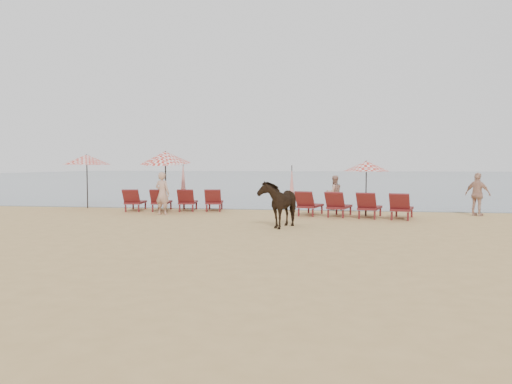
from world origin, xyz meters
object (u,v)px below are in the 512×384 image
at_px(umbrella_open_left_a, 87,160).
at_px(umbrella_closed_left, 183,178).
at_px(umbrella_open_left_b, 165,157).
at_px(beachgoer_right_b, 478,194).
at_px(umbrella_closed_right, 292,183).
at_px(umbrella_open_right, 366,166).
at_px(beachgoer_right_a, 334,193).
at_px(cow, 279,204).
at_px(lounger_cluster_left, 174,201).
at_px(beachgoer_left, 162,193).
at_px(lounger_cluster_right, 353,205).

xyz_separation_m(umbrella_open_left_a, umbrella_closed_left, (4.51, 0.89, -0.90)).
xyz_separation_m(umbrella_open_left_b, beachgoer_right_b, (13.07, 0.49, -1.52)).
height_order(umbrella_open_left_b, umbrella_closed_right, umbrella_open_left_b).
relative_size(umbrella_open_right, umbrella_closed_right, 1.09).
distance_m(beachgoer_right_a, beachgoer_right_b, 5.98).
distance_m(umbrella_open_left_a, umbrella_closed_right, 9.98).
bearing_deg(umbrella_open_left_a, cow, -24.98).
height_order(lounger_cluster_left, umbrella_open_right, umbrella_open_right).
xyz_separation_m(umbrella_closed_left, beachgoer_right_b, (12.99, -1.83, -0.54)).
height_order(umbrella_open_left_a, umbrella_closed_left, umbrella_open_left_a).
relative_size(umbrella_closed_right, cow, 1.11).
xyz_separation_m(umbrella_open_left_b, umbrella_closed_left, (0.08, 2.32, -0.98)).
relative_size(lounger_cluster_left, umbrella_closed_left, 1.95).
distance_m(umbrella_closed_left, umbrella_closed_right, 5.62).
bearing_deg(umbrella_closed_left, beachgoer_left, -87.38).
bearing_deg(umbrella_closed_right, umbrella_open_left_b, -172.33).
bearing_deg(umbrella_open_left_a, umbrella_closed_right, 1.36).
height_order(umbrella_open_right, beachgoer_left, umbrella_open_right).
relative_size(umbrella_closed_right, beachgoer_left, 1.16).
distance_m(lounger_cluster_left, beachgoer_left, 1.69).
bearing_deg(umbrella_closed_right, beachgoer_right_b, -1.82).
relative_size(umbrella_closed_left, beachgoer_left, 1.30).
height_order(umbrella_open_left_b, beachgoer_right_a, umbrella_open_left_b).
xyz_separation_m(umbrella_closed_right, beachgoer_right_b, (7.60, -0.24, -0.39)).
xyz_separation_m(lounger_cluster_right, beachgoer_right_b, (5.02, 1.43, 0.40)).
relative_size(umbrella_open_right, beachgoer_left, 1.26).
height_order(umbrella_closed_right, beachgoer_right_a, umbrella_closed_right).
bearing_deg(umbrella_open_right, lounger_cluster_right, -154.71).
distance_m(lounger_cluster_right, umbrella_closed_left, 8.67).
relative_size(umbrella_closed_left, cow, 1.25).
bearing_deg(beachgoer_right_b, cow, 74.20).
relative_size(lounger_cluster_right, umbrella_open_left_a, 1.81).
xyz_separation_m(lounger_cluster_left, umbrella_closed_right, (5.27, 0.17, 0.80)).
bearing_deg(umbrella_open_left_b, umbrella_open_left_a, 153.70).
relative_size(lounger_cluster_left, cow, 2.43).
xyz_separation_m(umbrella_open_left_a, cow, (9.92, -5.81, -1.54)).
height_order(lounger_cluster_right, umbrella_open_right, umbrella_open_right).
bearing_deg(lounger_cluster_right, umbrella_open_left_a, -176.96).
xyz_separation_m(umbrella_open_left_a, umbrella_open_right, (13.00, -1.77, -0.30)).
xyz_separation_m(beachgoer_right_a, beachgoer_right_b, (5.77, -1.56, 0.09)).
xyz_separation_m(umbrella_open_left_a, beachgoer_right_a, (11.73, 0.63, -1.53)).
distance_m(lounger_cluster_left, lounger_cluster_right, 8.00).
relative_size(umbrella_open_left_b, beachgoer_left, 1.56).
height_order(umbrella_open_left_a, umbrella_open_left_b, umbrella_open_left_b).
relative_size(umbrella_open_left_b, umbrella_closed_right, 1.35).
bearing_deg(beachgoer_right_a, beachgoer_right_b, 142.46).
xyz_separation_m(cow, beachgoer_right_a, (1.80, 6.44, 0.01)).
relative_size(umbrella_open_left_a, umbrella_closed_right, 1.25).
height_order(umbrella_closed_left, umbrella_closed_right, umbrella_closed_left).
bearing_deg(umbrella_closed_left, umbrella_open_right, -17.40).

